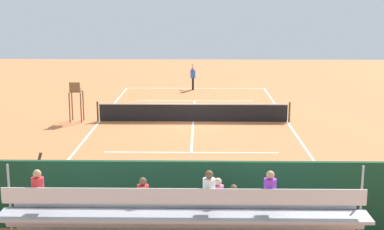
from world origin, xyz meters
name	(u,v)px	position (x,y,z in m)	size (l,w,h in m)	color
ground_plane	(193,121)	(0.00, 0.00, 0.00)	(60.00, 60.00, 0.00)	#D17542
court_line_markings	(193,121)	(0.00, -0.04, 0.00)	(10.10, 22.20, 0.01)	white
tennis_net	(193,112)	(0.00, 0.00, 0.50)	(10.30, 0.10, 1.07)	black
backdrop_wall	(186,195)	(0.00, 14.00, 1.00)	(18.00, 0.16, 2.00)	#194228
bleacher_stand	(185,216)	(0.00, 15.38, 0.95)	(9.06, 2.40, 2.48)	#9EA0A5
umpire_chair	(76,97)	(6.20, 0.15, 1.31)	(0.67, 0.67, 2.14)	brown
courtside_bench	(297,201)	(-3.29, 13.27, 0.56)	(1.80, 0.40, 0.93)	#9E754C
equipment_bag	(235,214)	(-1.43, 13.40, 0.18)	(0.90, 0.36, 0.36)	#334C8C
tennis_player	(193,76)	(0.17, -10.37, 1.02)	(0.39, 0.54, 1.93)	black
tennis_racket	(184,90)	(0.79, -10.04, 0.01)	(0.58, 0.41, 0.03)	black
tennis_ball_near	(215,94)	(-1.39, -8.53, 0.03)	(0.07, 0.07, 0.07)	#CCDB33
tennis_ball_far	(227,99)	(-2.10, -6.65, 0.03)	(0.07, 0.07, 0.07)	#CCDB33
line_judge	(38,183)	(4.50, 13.09, 1.02)	(0.37, 0.53, 1.93)	#232328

